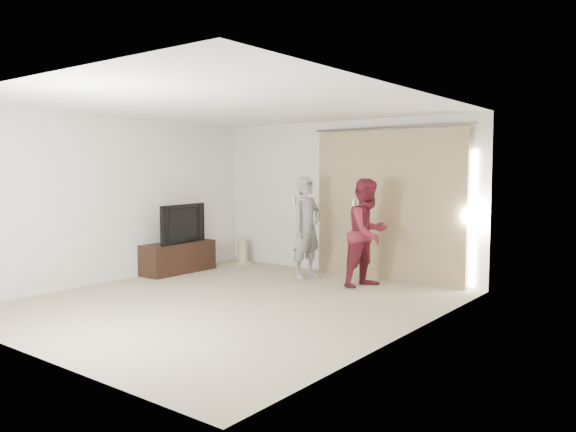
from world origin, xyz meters
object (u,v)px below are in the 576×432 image
object	(u,v)px
tv_console	(178,257)
person_man	(307,228)
person_woman	(368,233)
tv	(178,223)

from	to	relation	value
tv_console	person_man	size ratio (longest dim) A/B	0.82
person_man	person_woman	world-z (taller)	person_man
tv_console	person_woman	world-z (taller)	person_woman
tv_console	person_woman	bearing A→B (deg)	16.48
tv	person_woman	world-z (taller)	person_woman
person_man	person_woman	size ratio (longest dim) A/B	1.01
tv_console	tv	world-z (taller)	tv
tv_console	person_woman	size ratio (longest dim) A/B	0.83
person_man	tv_console	bearing A→B (deg)	-155.35
tv	person_woman	xyz separation A→B (m)	(3.18, 0.94, -0.03)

